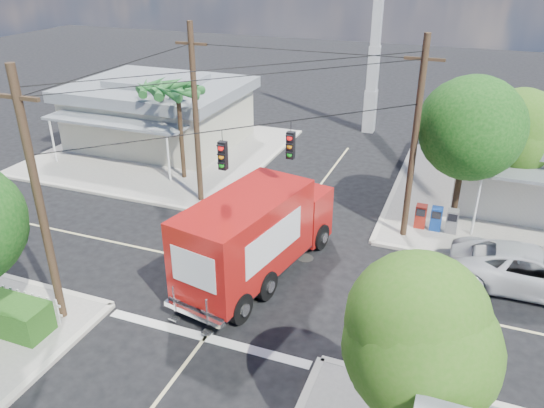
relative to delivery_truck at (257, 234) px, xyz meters
The scene contains 15 objects.
ground 1.85m from the delivery_truck, 160.39° to the left, with size 120.00×120.00×0.00m, color black.
sidewalk_ne 15.42m from the delivery_truck, 45.53° to the left, with size 14.12×14.12×0.14m.
sidewalk_nw 15.63m from the delivery_truck, 135.25° to the left, with size 14.12×14.12×0.14m.
road_markings 2.33m from the delivery_truck, 95.90° to the right, with size 32.00×32.00×0.01m.
building_nw 17.44m from the delivery_truck, 134.14° to the left, with size 10.80×10.20×4.30m.
radio_tower 20.41m from the delivery_truck, 88.99° to the left, with size 0.80×0.80×17.00m.
tree_ne_front 10.24m from the delivery_truck, 43.96° to the left, with size 4.21×4.14×6.66m.
tree_ne_back 13.42m from the delivery_truck, 43.00° to the left, with size 3.77×3.66×5.82m.
tree_se 10.18m from the delivery_truck, 46.34° to the right, with size 3.67×3.54×5.62m.
palm_nw_front 11.21m from the delivery_truck, 135.36° to the left, with size 3.01×3.08×5.59m.
palm_nw_back 13.53m from the delivery_truck, 136.82° to the left, with size 3.01×3.08×5.19m.
utility_poles 3.70m from the delivery_truck, 136.26° to the left, with size 12.00×10.68×9.00m.
vending_boxes 8.99m from the delivery_truck, 44.54° to the left, with size 1.90×0.50×1.10m.
delivery_truck is the anchor object (origin of this frame).
parked_car 10.62m from the delivery_truck, 15.74° to the left, with size 2.76×5.99×1.66m, color silver.
Camera 1 is at (7.24, -16.75, 11.92)m, focal length 35.00 mm.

